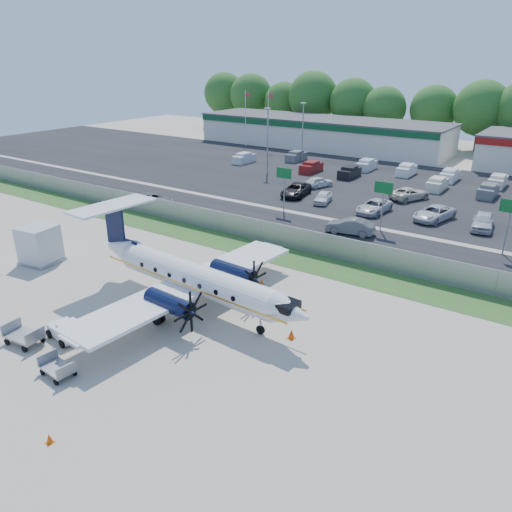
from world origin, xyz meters
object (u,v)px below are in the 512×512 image
Objects in this scene: aircraft at (192,277)px; baggage_cart_near at (24,335)px; pushback_tug at (67,330)px; service_container at (40,246)px; baggage_cart_far at (58,368)px.

baggage_cart_near is (-5.15, -9.19, -1.67)m from aircraft.
aircraft is 8.37m from pushback_tug.
pushback_tug is at bearing 47.03° from baggage_cart_near.
service_container is at bearing 152.30° from pushback_tug.
pushback_tug is 13.57m from service_container.
pushback_tug is at bearing -115.22° from aircraft.
baggage_cart_far is at bearing -43.50° from pushback_tug.
baggage_cart_far is at bearing -31.13° from service_container.
baggage_cart_far is 17.23m from service_container.
aircraft reaches higher than baggage_cart_far.
baggage_cart_near is (-1.65, -1.77, -0.03)m from pushback_tug.
aircraft reaches higher than pushback_tug.
aircraft reaches higher than service_container.
aircraft is at bearing 64.78° from pushback_tug.
service_container reaches higher than baggage_cart_far.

